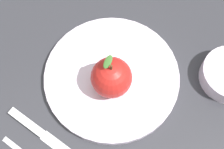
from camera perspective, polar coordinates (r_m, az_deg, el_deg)
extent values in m
plane|color=#2D2D33|center=(0.58, -1.00, -1.30)|extent=(2.40, 2.40, 0.00)
cylinder|color=silver|center=(0.58, 0.00, -0.48)|extent=(0.26, 0.26, 0.02)
torus|color=silver|center=(0.57, 0.00, -0.34)|extent=(0.26, 0.26, 0.01)
sphere|color=#B21E19|center=(0.53, -0.26, -0.66)|extent=(0.07, 0.07, 0.07)
cylinder|color=#4C3319|center=(0.49, -0.28, 1.19)|extent=(0.00, 0.00, 0.02)
ellipsoid|color=#386628|center=(0.49, -0.94, 2.29)|extent=(0.02, 0.03, 0.01)
cube|color=silver|center=(0.57, -15.70, -8.59)|extent=(0.08, 0.04, 0.01)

